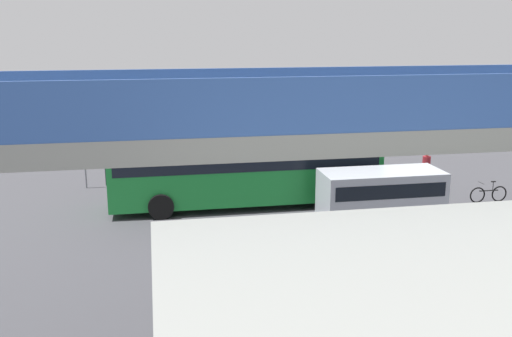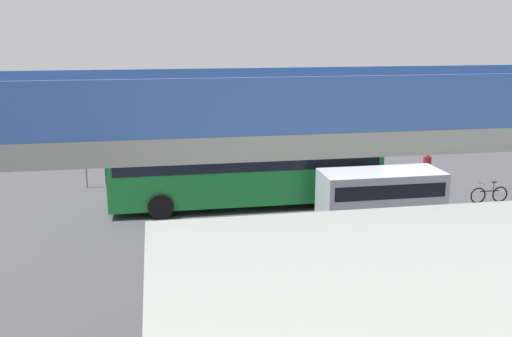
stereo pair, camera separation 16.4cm
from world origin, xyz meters
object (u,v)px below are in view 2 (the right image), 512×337
object	(u,v)px
city_bus	(246,163)
pedestrian	(427,170)
bicycle_black	(489,195)
traffic_sign	(85,149)
parked_van	(381,193)

from	to	relation	value
city_bus	pedestrian	size ratio (longest dim) A/B	6.44
bicycle_black	traffic_sign	distance (m)	18.62
pedestrian	bicycle_black	bearing A→B (deg)	120.92
parked_van	pedestrian	bearing A→B (deg)	-133.82
city_bus	parked_van	size ratio (longest dim) A/B	2.40
parked_van	traffic_sign	world-z (taller)	traffic_sign
city_bus	traffic_sign	xyz separation A→B (m)	(7.10, -4.01, 0.01)
city_bus	pedestrian	world-z (taller)	city_bus
city_bus	traffic_sign	bearing A→B (deg)	-29.47
city_bus	traffic_sign	world-z (taller)	city_bus
city_bus	traffic_sign	size ratio (longest dim) A/B	4.12
pedestrian	traffic_sign	bearing A→B (deg)	-10.30
traffic_sign	parked_van	bearing A→B (deg)	149.34
pedestrian	city_bus	bearing A→B (deg)	7.01
bicycle_black	traffic_sign	size ratio (longest dim) A/B	0.63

